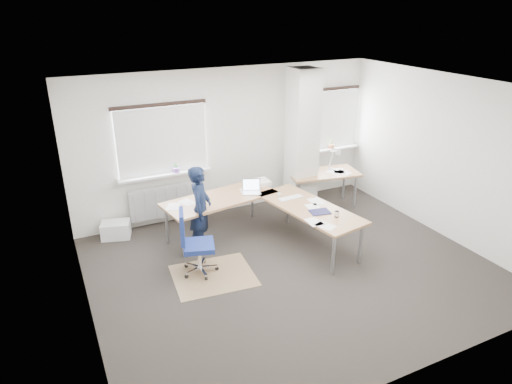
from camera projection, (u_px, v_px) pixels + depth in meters
name	position (u px, v px, depth m)	size (l,w,h in m)	color
ground	(292.00, 268.00, 7.18)	(6.00, 6.00, 0.00)	black
room_shell	(291.00, 153.00, 6.96)	(6.04, 5.04, 2.82)	beige
floor_mat	(213.00, 275.00, 6.98)	(1.21, 1.02, 0.01)	olive
white_crate	(116.00, 230.00, 8.07)	(0.49, 0.34, 0.29)	white
desk_main	(265.00, 203.00, 7.80)	(2.82, 2.63, 0.96)	#9B6C43
desk_side	(323.00, 174.00, 9.11)	(1.50, 0.93, 1.22)	#9B6C43
task_chair	(197.00, 256.00, 6.96)	(0.59, 0.58, 1.05)	navy
person	(200.00, 209.00, 7.47)	(0.54, 0.35, 1.48)	black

